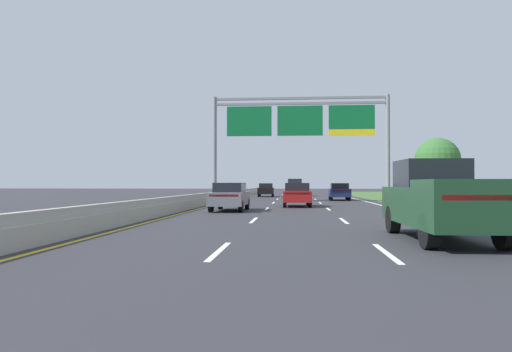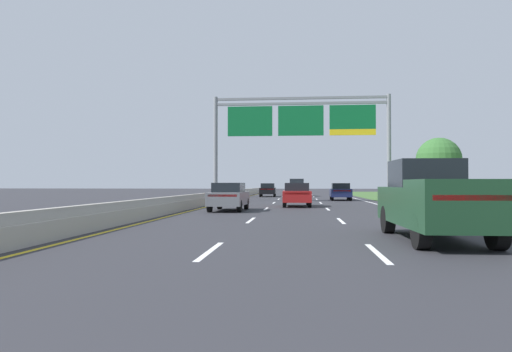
# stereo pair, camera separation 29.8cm
# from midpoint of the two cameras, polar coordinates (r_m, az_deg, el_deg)

# --- Properties ---
(ground_plane) EXTENTS (220.00, 220.00, 0.00)m
(ground_plane) POSITION_cam_midpoint_polar(r_m,az_deg,el_deg) (35.05, 5.23, -3.42)
(ground_plane) COLOR #2B2B30
(lane_striping) EXTENTS (11.96, 106.00, 0.01)m
(lane_striping) POSITION_cam_midpoint_polar(r_m,az_deg,el_deg) (34.59, 5.23, -3.45)
(lane_striping) COLOR white
(lane_striping) RESTS_ON ground
(grass_verge_right) EXTENTS (14.00, 110.00, 0.02)m
(grass_verge_right) POSITION_cam_midpoint_polar(r_m,az_deg,el_deg) (37.73, 26.97, -3.13)
(grass_verge_right) COLOR #3D602D
(grass_verge_right) RESTS_ON ground
(median_barrier_concrete) EXTENTS (0.60, 110.00, 0.85)m
(median_barrier_concrete) POSITION_cam_midpoint_polar(r_m,az_deg,el_deg) (35.66, -5.45, -2.81)
(median_barrier_concrete) COLOR #A8A399
(median_barrier_concrete) RESTS_ON ground
(overhead_sign_gantry) EXTENTS (15.06, 0.42, 9.04)m
(overhead_sign_gantry) POSITION_cam_midpoint_polar(r_m,az_deg,el_deg) (40.47, 5.64, 6.06)
(overhead_sign_gantry) COLOR gray
(overhead_sign_gantry) RESTS_ON ground
(pickup_truck_darkgreen) EXTENTS (2.10, 5.44, 2.20)m
(pickup_truck_darkgreen) POSITION_cam_midpoint_polar(r_m,az_deg,el_deg) (13.63, 21.26, -2.74)
(pickup_truck_darkgreen) COLOR #193D23
(pickup_truck_darkgreen) RESTS_ON ground
(car_navy_right_lane_sedan) EXTENTS (1.94, 4.45, 1.57)m
(car_navy_right_lane_sedan) POSITION_cam_midpoint_polar(r_m,az_deg,el_deg) (44.12, 10.36, -1.84)
(car_navy_right_lane_sedan) COLOR #161E47
(car_navy_right_lane_sedan) RESTS_ON ground
(car_red_centre_lane_sedan) EXTENTS (1.89, 4.43, 1.57)m
(car_red_centre_lane_sedan) POSITION_cam_midpoint_polar(r_m,az_deg,el_deg) (31.59, 5.21, -2.21)
(car_red_centre_lane_sedan) COLOR maroon
(car_red_centre_lane_sedan) RESTS_ON ground
(car_black_left_lane_sedan) EXTENTS (1.94, 4.45, 1.57)m
(car_black_left_lane_sedan) POSITION_cam_midpoint_polar(r_m,az_deg,el_deg) (55.59, 1.59, -1.66)
(car_black_left_lane_sedan) COLOR black
(car_black_left_lane_sedan) RESTS_ON ground
(car_grey_left_lane_sedan) EXTENTS (1.87, 4.42, 1.57)m
(car_grey_left_lane_sedan) POSITION_cam_midpoint_polar(r_m,az_deg,el_deg) (26.56, -2.97, -2.45)
(car_grey_left_lane_sedan) COLOR slate
(car_grey_left_lane_sedan) RESTS_ON ground
(car_white_centre_lane_suv) EXTENTS (2.00, 4.74, 2.11)m
(car_white_centre_lane_suv) POSITION_cam_midpoint_polar(r_m,az_deg,el_deg) (57.63, 5.12, -1.36)
(car_white_centre_lane_suv) COLOR silver
(car_white_centre_lane_suv) RESTS_ON ground
(roadside_tree_mid) EXTENTS (3.51, 3.51, 5.18)m
(roadside_tree_mid) POSITION_cam_midpoint_polar(r_m,az_deg,el_deg) (40.22, 21.41, 1.83)
(roadside_tree_mid) COLOR #4C3823
(roadside_tree_mid) RESTS_ON ground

